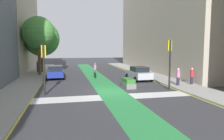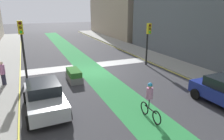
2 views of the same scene
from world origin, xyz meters
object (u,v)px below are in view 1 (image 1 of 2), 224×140
object	(u,v)px
median_planter	(128,83)
traffic_signal_near_left	(44,60)
traffic_signal_near_right	(170,55)
pedestrian_sidewalk_right_a	(192,76)
car_blue_left_far	(56,72)
pedestrian_sidewalk_right_b	(178,77)
street_tree_near	(38,33)
street_tree_far	(42,39)
pedestrian_sidewalk_left_a	(38,66)
car_silver_right_far	(139,73)
cyclist_in_lane	(95,70)

from	to	relation	value
median_planter	traffic_signal_near_left	bearing A→B (deg)	-167.88
traffic_signal_near_right	pedestrian_sidewalk_right_a	size ratio (longest dim) A/B	2.73
car_blue_left_far	pedestrian_sidewalk_right_b	distance (m)	14.19
street_tree_near	street_tree_far	bearing A→B (deg)	89.64
car_blue_left_far	street_tree_near	xyz separation A→B (m)	(-2.18, 2.88, 4.86)
pedestrian_sidewalk_right_a	median_planter	bearing A→B (deg)	175.77
street_tree_near	car_blue_left_far	bearing A→B (deg)	-52.93
pedestrian_sidewalk_left_a	median_planter	xyz separation A→B (m)	(9.68, -13.34, -0.61)
street_tree_far	car_silver_right_far	bearing A→B (deg)	-40.06
car_blue_left_far	street_tree_far	xyz separation A→B (m)	(-2.15, 6.26, 4.21)
cyclist_in_lane	median_planter	distance (m)	7.18
pedestrian_sidewalk_left_a	street_tree_far	xyz separation A→B (m)	(0.63, 0.34, 4.00)
car_blue_left_far	pedestrian_sidewalk_left_a	size ratio (longest dim) A/B	2.50
traffic_signal_near_right	street_tree_near	distance (m)	17.39
traffic_signal_near_right	pedestrian_sidewalk_left_a	bearing A→B (deg)	130.80
car_silver_right_far	pedestrian_sidewalk_right_b	size ratio (longest dim) A/B	2.58
car_silver_right_far	pedestrian_sidewalk_right_b	distance (m)	5.23
street_tree_near	median_planter	xyz separation A→B (m)	(9.08, -10.30, -5.25)
traffic_signal_near_right	pedestrian_sidewalk_right_a	world-z (taller)	traffic_signal_near_right
traffic_signal_near_right	pedestrian_sidewalk_right_b	world-z (taller)	traffic_signal_near_right
car_blue_left_far	median_planter	xyz separation A→B (m)	(6.90, -7.42, -0.40)
car_silver_right_far	pedestrian_sidewalk_right_b	xyz separation A→B (m)	(2.26, -4.71, 0.19)
car_blue_left_far	pedestrian_sidewalk_left_a	distance (m)	6.54
pedestrian_sidewalk_right_a	pedestrian_sidewalk_left_a	world-z (taller)	pedestrian_sidewalk_left_a
traffic_signal_near_right	street_tree_near	world-z (taller)	street_tree_near
traffic_signal_near_right	traffic_signal_near_left	bearing A→B (deg)	179.54
traffic_signal_near_right	median_planter	bearing A→B (deg)	153.00
car_silver_right_far	median_planter	bearing A→B (deg)	-121.67
cyclist_in_lane	street_tree_far	xyz separation A→B (m)	(-6.85, 6.87, 4.05)
pedestrian_sidewalk_left_a	median_planter	size ratio (longest dim) A/B	0.82
traffic_signal_near_right	pedestrian_sidewalk_right_a	xyz separation A→B (m)	(3.08, 1.20, -2.11)
traffic_signal_near_right	cyclist_in_lane	distance (m)	10.31
car_silver_right_far	pedestrian_sidewalk_right_a	xyz separation A→B (m)	(3.88, -4.46, 0.17)
cyclist_in_lane	street_tree_near	xyz separation A→B (m)	(-6.87, 3.49, 4.69)
pedestrian_sidewalk_right_b	car_blue_left_far	bearing A→B (deg)	145.02
traffic_signal_near_right	car_silver_right_far	world-z (taller)	traffic_signal_near_right
cyclist_in_lane	pedestrian_sidewalk_left_a	size ratio (longest dim) A/B	1.09
pedestrian_sidewalk_right_b	street_tree_far	bearing A→B (deg)	133.75
car_silver_right_far	pedestrian_sidewalk_right_a	distance (m)	5.92
traffic_signal_near_right	car_silver_right_far	size ratio (longest dim) A/B	1.03
cyclist_in_lane	pedestrian_sidewalk_right_b	xyz separation A→B (m)	(6.93, -7.52, 0.02)
median_planter	pedestrian_sidewalk_right_a	bearing A→B (deg)	-4.23
cyclist_in_lane	pedestrian_sidewalk_left_a	distance (m)	9.93
pedestrian_sidewalk_right_a	median_planter	world-z (taller)	pedestrian_sidewalk_right_a
cyclist_in_lane	pedestrian_sidewalk_right_a	distance (m)	11.23
pedestrian_sidewalk_left_a	median_planter	world-z (taller)	pedestrian_sidewalk_left_a
cyclist_in_lane	street_tree_far	world-z (taller)	street_tree_far
pedestrian_sidewalk_right_b	cyclist_in_lane	bearing A→B (deg)	132.66
pedestrian_sidewalk_right_a	traffic_signal_near_left	bearing A→B (deg)	-175.36
traffic_signal_near_right	street_tree_far	bearing A→B (deg)	128.77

